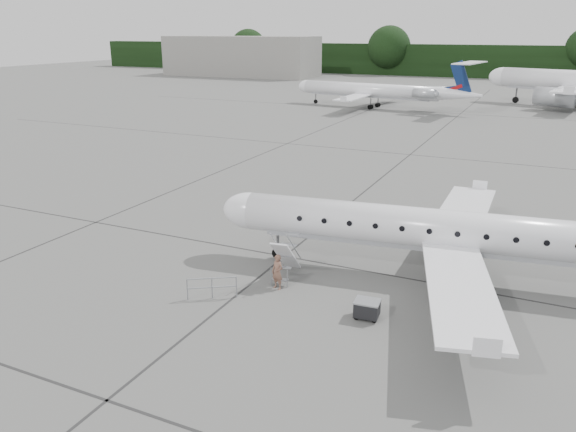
% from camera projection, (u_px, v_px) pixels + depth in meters
% --- Properties ---
extents(ground, '(320.00, 320.00, 0.00)m').
position_uv_depth(ground, '(385.00, 297.00, 25.57)').
color(ground, slate).
rests_on(ground, ground).
extents(treeline, '(260.00, 4.00, 8.00)m').
position_uv_depth(treeline, '(533.00, 63.00, 136.04)').
color(treeline, black).
rests_on(treeline, ground).
extents(terminal_building, '(40.00, 14.00, 10.00)m').
position_uv_depth(terminal_building, '(241.00, 56.00, 146.68)').
color(terminal_building, gray).
rests_on(terminal_building, ground).
extents(main_regional_jet, '(29.52, 23.00, 6.96)m').
position_uv_depth(main_regional_jet, '(463.00, 212.00, 26.21)').
color(main_regional_jet, white).
rests_on(main_regional_jet, ground).
extents(airstair, '(1.15, 2.43, 2.18)m').
position_uv_depth(airstair, '(286.00, 257.00, 27.25)').
color(airstair, white).
rests_on(airstair, ground).
extents(passenger, '(0.70, 0.56, 1.69)m').
position_uv_depth(passenger, '(277.00, 272.00, 26.14)').
color(passenger, brown).
rests_on(passenger, ground).
extents(safety_railing, '(1.91, 1.23, 1.00)m').
position_uv_depth(safety_railing, '(212.00, 288.00, 25.28)').
color(safety_railing, '#93969B').
rests_on(safety_railing, ground).
extents(baggage_cart, '(1.07, 0.89, 0.87)m').
position_uv_depth(baggage_cart, '(367.00, 309.00, 23.56)').
color(baggage_cart, black).
rests_on(baggage_cart, ground).
extents(bg_regional_left, '(30.94, 24.19, 7.44)m').
position_uv_depth(bg_regional_left, '(369.00, 83.00, 86.51)').
color(bg_regional_left, white).
rests_on(bg_regional_left, ground).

